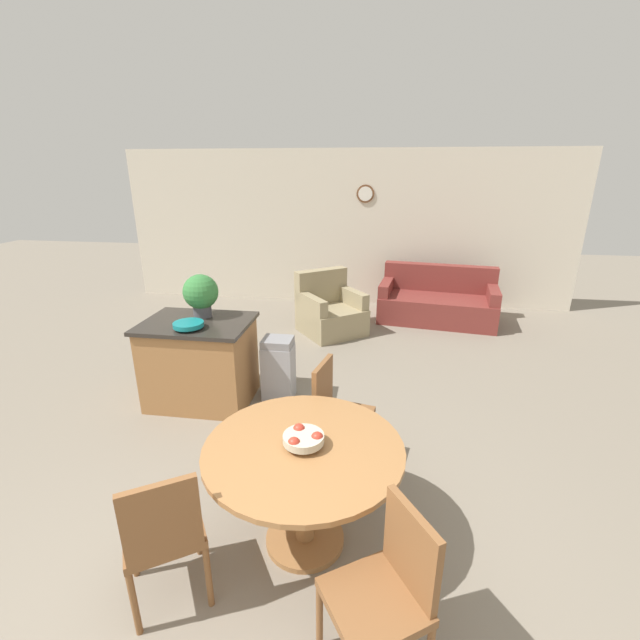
# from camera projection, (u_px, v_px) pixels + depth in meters

# --- Properties ---
(wall_back) EXTENTS (8.00, 0.09, 2.70)m
(wall_back) POSITION_uv_depth(u_px,v_px,m) (344.00, 229.00, 7.64)
(wall_back) COLOR beige
(wall_back) RESTS_ON ground_plane
(dining_table) EXTENTS (1.25, 1.25, 0.75)m
(dining_table) POSITION_uv_depth(u_px,v_px,m) (304.00, 469.00, 2.68)
(dining_table) COLOR #9E6B3D
(dining_table) RESTS_ON ground_plane
(dining_chair_near_left) EXTENTS (0.58, 0.58, 0.91)m
(dining_chair_near_left) POSITION_uv_depth(u_px,v_px,m) (164.00, 530.00, 2.31)
(dining_chair_near_left) COLOR brown
(dining_chair_near_left) RESTS_ON ground_plane
(dining_chair_near_right) EXTENTS (0.58, 0.58, 0.91)m
(dining_chair_near_right) POSITION_uv_depth(u_px,v_px,m) (387.00, 587.00, 2.00)
(dining_chair_near_right) COLOR brown
(dining_chair_near_right) RESTS_ON ground_plane
(dining_chair_far_side) EXTENTS (0.50, 0.50, 0.91)m
(dining_chair_far_side) POSITION_uv_depth(u_px,v_px,m) (336.00, 409.00, 3.48)
(dining_chair_far_side) COLOR brown
(dining_chair_far_side) RESTS_ON ground_plane
(fruit_bowl) EXTENTS (0.25, 0.25, 0.10)m
(fruit_bowl) POSITION_uv_depth(u_px,v_px,m) (303.00, 438.00, 2.61)
(fruit_bowl) COLOR #B7B29E
(fruit_bowl) RESTS_ON dining_table
(kitchen_island) EXTENTS (1.09, 0.81, 0.90)m
(kitchen_island) POSITION_uv_depth(u_px,v_px,m) (200.00, 362.00, 4.48)
(kitchen_island) COLOR #9E6B3D
(kitchen_island) RESTS_ON ground_plane
(teal_bowl) EXTENTS (0.29, 0.29, 0.07)m
(teal_bowl) POSITION_uv_depth(u_px,v_px,m) (188.00, 325.00, 4.12)
(teal_bowl) COLOR #147A7F
(teal_bowl) RESTS_ON kitchen_island
(potted_plant) EXTENTS (0.36, 0.36, 0.45)m
(potted_plant) POSITION_uv_depth(u_px,v_px,m) (201.00, 293.00, 4.40)
(potted_plant) COLOR #4C4C51
(potted_plant) RESTS_ON kitchen_island
(trash_bin) EXTENTS (0.32, 0.29, 0.69)m
(trash_bin) POSITION_uv_depth(u_px,v_px,m) (278.00, 369.00, 4.57)
(trash_bin) COLOR #9E9EA3
(trash_bin) RESTS_ON ground_plane
(couch) EXTENTS (1.93, 1.17, 0.86)m
(couch) POSITION_uv_depth(u_px,v_px,m) (437.00, 303.00, 7.00)
(couch) COLOR maroon
(couch) RESTS_ON ground_plane
(armchair) EXTENTS (1.16, 1.16, 0.92)m
(armchair) POSITION_uv_depth(u_px,v_px,m) (330.00, 313.00, 6.48)
(armchair) COLOR #998966
(armchair) RESTS_ON ground_plane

